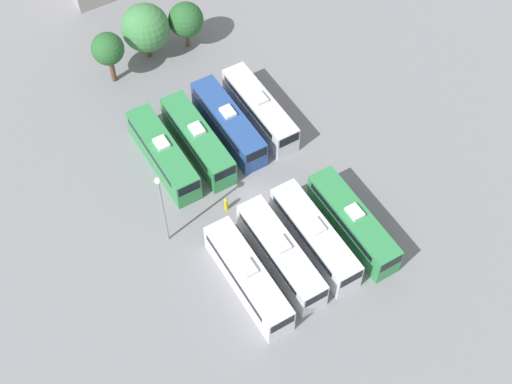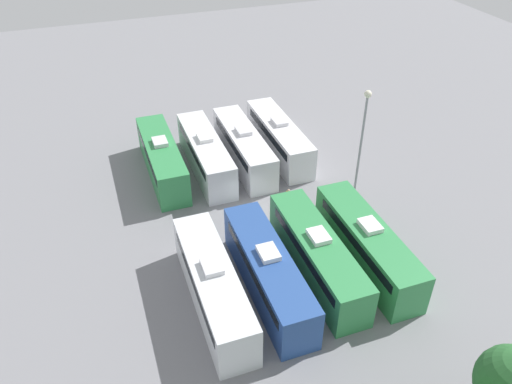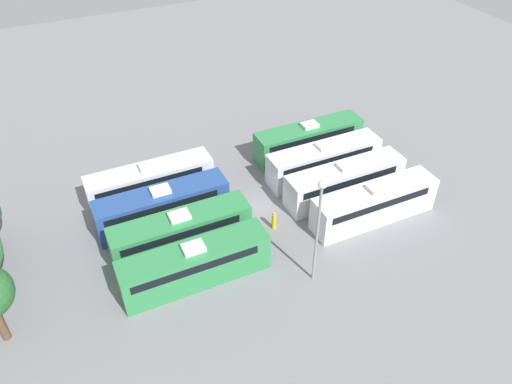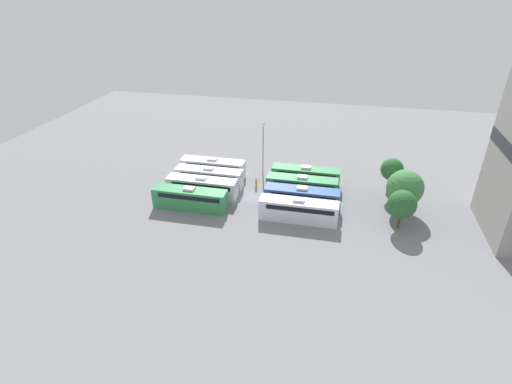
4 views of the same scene
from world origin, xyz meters
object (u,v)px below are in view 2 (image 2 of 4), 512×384
object	(u,v)px
bus_3	(162,158)
bus_1	(244,146)
bus_4	(367,244)
bus_5	(317,254)
light_pole	(363,127)
bus_6	(268,271)
bus_2	(206,153)
worker_person	(288,199)
bus_0	(279,137)
bus_7	(213,285)

from	to	relation	value
bus_3	bus_1	bearing A→B (deg)	175.88
bus_4	bus_5	bearing A→B (deg)	-2.82
bus_5	light_pole	world-z (taller)	light_pole
bus_6	light_pole	distance (m)	14.52
bus_5	bus_3	bearing A→B (deg)	-64.69
bus_2	light_pole	world-z (taller)	light_pole
bus_1	worker_person	size ratio (longest dim) A/B	6.47
bus_5	bus_0	bearing A→B (deg)	-102.73
bus_0	bus_4	world-z (taller)	same
bus_1	light_pole	bearing A→B (deg)	134.80
bus_4	worker_person	size ratio (longest dim) A/B	6.47
bus_0	bus_6	world-z (taller)	same
bus_0	bus_2	size ratio (longest dim) A/B	1.00
bus_1	bus_2	size ratio (longest dim) A/B	1.00
bus_2	worker_person	distance (m)	9.14
bus_6	bus_7	world-z (taller)	same
bus_7	worker_person	distance (m)	11.81
bus_7	bus_2	bearing A→B (deg)	-103.27
bus_4	bus_7	size ratio (longest dim) A/B	1.00
bus_0	bus_6	xyz separation A→B (m)	(7.31, 16.33, 0.00)
bus_4	light_pole	world-z (taller)	light_pole
bus_3	bus_7	bearing A→B (deg)	90.39
bus_0	bus_5	size ratio (longest dim) A/B	1.00
bus_2	bus_4	distance (m)	17.28
bus_4	bus_6	world-z (taller)	same
bus_7	worker_person	world-z (taller)	bus_7
bus_3	bus_6	xyz separation A→B (m)	(-3.82, 16.34, 0.00)
bus_0	bus_6	bearing A→B (deg)	65.87
bus_4	light_pole	distance (m)	9.86
bus_2	worker_person	xyz separation A→B (m)	(-4.83, 7.70, -0.93)
bus_0	light_pole	xyz separation A→B (m)	(-3.79, 8.07, 4.40)
worker_person	bus_5	bearing A→B (deg)	81.65
bus_0	light_pole	distance (m)	9.95
bus_6	bus_4	bearing A→B (deg)	-178.31
bus_1	bus_3	bearing A→B (deg)	-4.12
bus_7	light_pole	bearing A→B (deg)	-150.90
bus_1	bus_4	xyz separation A→B (m)	(-3.86, 15.58, 0.00)
light_pole	bus_4	bearing A→B (deg)	65.71
bus_7	light_pole	distance (m)	17.51
bus_7	bus_1	bearing A→B (deg)	-114.88
bus_1	light_pole	size ratio (longest dim) A/B	1.21
bus_4	bus_7	world-z (taller)	same
bus_0	bus_2	world-z (taller)	same
bus_2	bus_4	bearing A→B (deg)	115.56
bus_3	light_pole	xyz separation A→B (m)	(-14.92, 8.08, 4.40)
bus_7	worker_person	size ratio (longest dim) A/B	6.47
bus_0	bus_3	distance (m)	11.13
bus_5	worker_person	size ratio (longest dim) A/B	6.47
bus_2	bus_4	size ratio (longest dim) A/B	1.00
bus_2	bus_5	world-z (taller)	same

